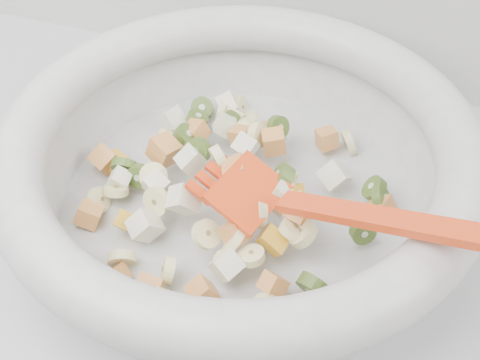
% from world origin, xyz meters
% --- Properties ---
extents(mixing_bowl, '(0.46, 0.43, 0.16)m').
position_xyz_m(mixing_bowl, '(-0.07, 1.48, 0.97)').
color(mixing_bowl, silver).
rests_on(mixing_bowl, counter).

